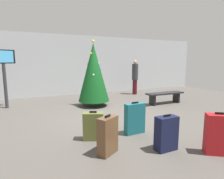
{
  "coord_description": "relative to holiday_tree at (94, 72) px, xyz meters",
  "views": [
    {
      "loc": [
        -2.43,
        -5.41,
        1.79
      ],
      "look_at": [
        0.03,
        -0.14,
        0.9
      ],
      "focal_mm": 29.89,
      "sensor_mm": 36.0,
      "label": 1
    }
  ],
  "objects": [
    {
      "name": "holiday_tree",
      "position": [
        0.0,
        0.0,
        0.0
      ],
      "size": [
        1.23,
        1.23,
        2.6
      ],
      "color": "#4C3319",
      "rests_on": "ground_plane"
    },
    {
      "name": "flight_info_kiosk",
      "position": [
        -3.17,
        1.09,
        0.19
      ],
      "size": [
        0.79,
        0.48,
        2.21
      ],
      "color": "#333338",
      "rests_on": "ground_plane"
    },
    {
      "name": "traveller_0",
      "position": [
        2.92,
        1.59,
        -0.37
      ],
      "size": [
        0.38,
        0.38,
        1.84
      ],
      "color": "#4C1419",
      "rests_on": "ground_plane"
    },
    {
      "name": "suitcase_0",
      "position": [
        0.83,
        -4.75,
        -0.95
      ],
      "size": [
        0.5,
        0.44,
        0.83
      ],
      "color": "#B2191E",
      "rests_on": "ground_plane"
    },
    {
      "name": "waiting_bench",
      "position": [
        2.84,
        -0.92,
        -0.98
      ],
      "size": [
        1.71,
        0.44,
        0.48
      ],
      "color": "black",
      "rests_on": "ground_plane"
    },
    {
      "name": "suitcase_3",
      "position": [
        -1.09,
        -3.86,
        -0.97
      ],
      "size": [
        0.47,
        0.4,
        0.78
      ],
      "color": "brown",
      "rests_on": "ground_plane"
    },
    {
      "name": "suitcase_2",
      "position": [
        -1.12,
        -3.11,
        -1.03
      ],
      "size": [
        0.5,
        0.39,
        0.67
      ],
      "color": "#59602D",
      "rests_on": "ground_plane"
    },
    {
      "name": "suitcase_1",
      "position": [
        0.04,
        -4.21,
        -0.99
      ],
      "size": [
        0.45,
        0.23,
        0.74
      ],
      "color": "#141938",
      "rests_on": "ground_plane"
    },
    {
      "name": "back_wall",
      "position": [
        -0.02,
        3.0,
        0.23
      ],
      "size": [
        16.0,
        0.2,
        3.14
      ],
      "primitive_type": "cube",
      "color": "#B7BCC1",
      "rests_on": "ground_plane"
    },
    {
      "name": "suitcase_4",
      "position": [
        -0.06,
        -3.19,
        -0.96
      ],
      "size": [
        0.52,
        0.2,
        0.8
      ],
      "color": "#19606B",
      "rests_on": "ground_plane"
    },
    {
      "name": "ground_plane",
      "position": [
        -0.02,
        -1.57,
        -1.34
      ],
      "size": [
        16.0,
        16.0,
        0.0
      ],
      "primitive_type": "plane",
      "color": "#514C47"
    }
  ]
}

